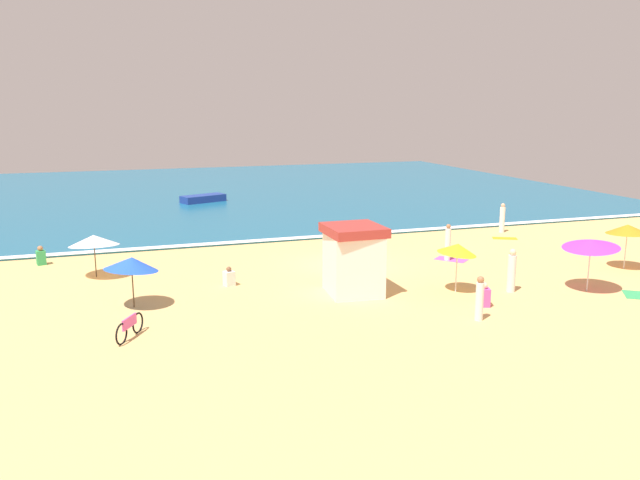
% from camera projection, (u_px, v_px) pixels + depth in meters
% --- Properties ---
extents(ground_plane, '(60.00, 60.00, 0.00)m').
position_uv_depth(ground_plane, '(344.00, 265.00, 30.59)').
color(ground_plane, '#E5B26B').
extents(ocean_water, '(60.00, 44.00, 0.10)m').
position_uv_depth(ocean_water, '(233.00, 191.00, 56.55)').
color(ocean_water, '#196084').
rests_on(ocean_water, ground_plane).
extents(wave_breaker_foam, '(57.00, 0.70, 0.01)m').
position_uv_depth(wave_breaker_foam, '(305.00, 237.00, 36.41)').
color(wave_breaker_foam, white).
rests_on(wave_breaker_foam, ocean_water).
extents(lifeguard_cabana, '(2.21, 2.38, 2.82)m').
position_uv_depth(lifeguard_cabana, '(353.00, 259.00, 25.63)').
color(lifeguard_cabana, white).
rests_on(lifeguard_cabana, ground_plane).
extents(beach_umbrella_0, '(2.76, 2.74, 2.07)m').
position_uv_depth(beach_umbrella_0, '(131.00, 264.00, 23.79)').
color(beach_umbrella_0, '#4C3823').
rests_on(beach_umbrella_0, ground_plane).
extents(beach_umbrella_1, '(3.00, 2.99, 2.29)m').
position_uv_depth(beach_umbrella_1, '(591.00, 244.00, 25.87)').
color(beach_umbrella_1, silver).
rests_on(beach_umbrella_1, ground_plane).
extents(beach_umbrella_2, '(2.18, 2.17, 2.12)m').
position_uv_depth(beach_umbrella_2, '(457.00, 249.00, 25.74)').
color(beach_umbrella_2, silver).
rests_on(beach_umbrella_2, ground_plane).
extents(beach_umbrella_3, '(2.20, 2.22, 2.15)m').
position_uv_depth(beach_umbrella_3, '(628.00, 229.00, 29.44)').
color(beach_umbrella_3, silver).
rests_on(beach_umbrella_3, ground_plane).
extents(beach_umbrella_4, '(2.21, 2.25, 2.02)m').
position_uv_depth(beach_umbrella_4, '(94.00, 240.00, 28.05)').
color(beach_umbrella_4, '#4C3823').
rests_on(beach_umbrella_4, ground_plane).
extents(parked_bicycle, '(0.97, 1.60, 0.76)m').
position_uv_depth(parked_bicycle, '(130.00, 327.00, 20.88)').
color(parked_bicycle, black).
rests_on(parked_bicycle, ground_plane).
extents(beachgoer_0, '(0.51, 0.51, 0.84)m').
position_uv_depth(beachgoer_0, '(229.00, 278.00, 26.95)').
color(beachgoer_0, white).
rests_on(beachgoer_0, ground_plane).
extents(beachgoer_1, '(0.55, 0.55, 0.95)m').
position_uv_depth(beachgoer_1, '(484.00, 296.00, 24.19)').
color(beachgoer_1, '#D84CA5').
rests_on(beachgoer_1, ground_plane).
extents(beachgoer_2, '(0.36, 0.36, 1.83)m').
position_uv_depth(beachgoer_2, '(448.00, 243.00, 31.27)').
color(beachgoer_2, white).
rests_on(beachgoer_2, ground_plane).
extents(beachgoer_3, '(0.47, 0.47, 1.80)m').
position_uv_depth(beachgoer_3, '(512.00, 271.00, 25.99)').
color(beachgoer_3, white).
rests_on(beachgoer_3, ground_plane).
extents(beachgoer_4, '(0.40, 0.40, 1.63)m').
position_uv_depth(beachgoer_4, '(480.00, 299.00, 22.53)').
color(beachgoer_4, white).
rests_on(beachgoer_4, ground_plane).
extents(beachgoer_5, '(0.38, 0.38, 1.77)m').
position_uv_depth(beachgoer_5, '(502.00, 218.00, 38.23)').
color(beachgoer_5, white).
rests_on(beachgoer_5, ground_plane).
extents(beachgoer_6, '(0.49, 0.49, 0.94)m').
position_uv_depth(beachgoer_6, '(41.00, 256.00, 30.48)').
color(beachgoer_6, green).
rests_on(beachgoer_6, ground_plane).
extents(beach_towel_0, '(1.66, 1.75, 0.01)m').
position_uv_depth(beach_towel_0, '(451.00, 259.00, 31.59)').
color(beach_towel_0, '#D84CA5').
rests_on(beach_towel_0, ground_plane).
extents(beach_towel_1, '(1.53, 1.21, 0.01)m').
position_uv_depth(beach_towel_1, '(505.00, 238.00, 36.60)').
color(beach_towel_1, orange).
rests_on(beach_towel_1, ground_plane).
extents(beach_towel_2, '(1.50, 1.66, 0.01)m').
position_uv_depth(beach_towel_2, '(357.00, 254.00, 32.72)').
color(beach_towel_2, white).
rests_on(beach_towel_2, ground_plane).
extents(beach_towel_3, '(1.48, 1.57, 0.01)m').
position_uv_depth(beach_towel_3, '(636.00, 295.00, 25.67)').
color(beach_towel_3, green).
rests_on(beach_towel_3, ground_plane).
extents(small_boat_0, '(3.68, 2.51, 0.55)m').
position_uv_depth(small_boat_0, '(203.00, 198.00, 49.71)').
color(small_boat_0, navy).
rests_on(small_boat_0, ocean_water).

